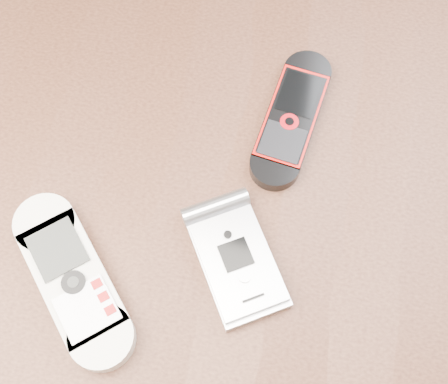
{
  "coord_description": "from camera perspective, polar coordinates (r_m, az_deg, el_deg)",
  "views": [
    {
      "loc": [
        0.04,
        -0.21,
        1.25
      ],
      "look_at": [
        0.01,
        0.0,
        0.76
      ],
      "focal_mm": 50.0,
      "sensor_mm": 36.0,
      "label": 1
    }
  ],
  "objects": [
    {
      "name": "nokia_white",
      "position": [
        0.53,
        -13.67,
        -7.72
      ],
      "size": [
        0.14,
        0.16,
        0.02
      ],
      "primitive_type": "cube",
      "rotation": [
        0.0,
        0.0,
        0.69
      ],
      "color": "silver",
      "rests_on": "table"
    },
    {
      "name": "nokia_black_red",
      "position": [
        0.58,
        6.19,
        6.77
      ],
      "size": [
        0.07,
        0.15,
        0.01
      ],
      "primitive_type": "cube",
      "rotation": [
        0.0,
        0.0,
        -0.18
      ],
      "color": "black",
      "rests_on": "table"
    },
    {
      "name": "motorola_razr",
      "position": [
        0.52,
        1.2,
        -6.31
      ],
      "size": [
        0.11,
        0.13,
        0.02
      ],
      "primitive_type": "cube",
      "rotation": [
        0.0,
        0.0,
        0.52
      ],
      "color": "silver",
      "rests_on": "table"
    },
    {
      "name": "ground",
      "position": [
        1.27,
        -0.23,
        -13.65
      ],
      "size": [
        4.0,
        4.0,
        0.0
      ],
      "primitive_type": "plane",
      "color": "#472B19",
      "rests_on": "ground"
    },
    {
      "name": "table",
      "position": [
        0.65,
        -0.44,
        -3.99
      ],
      "size": [
        1.2,
        0.8,
        0.75
      ],
      "color": "black",
      "rests_on": "ground"
    }
  ]
}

